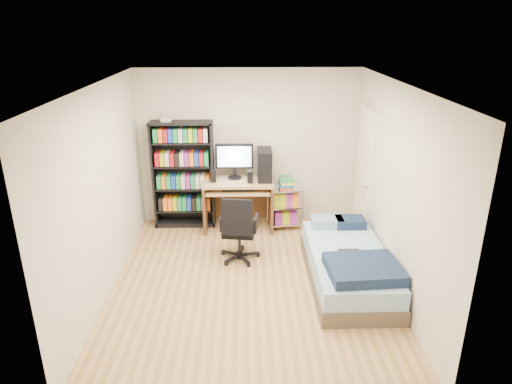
{
  "coord_description": "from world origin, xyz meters",
  "views": [
    {
      "loc": [
        -0.06,
        -5.07,
        3.17
      ],
      "look_at": [
        0.08,
        0.4,
        1.1
      ],
      "focal_mm": 32.0,
      "sensor_mm": 36.0,
      "label": 1
    }
  ],
  "objects_px": {
    "media_shelf": "(183,173)",
    "computer_desk": "(245,184)",
    "office_chair": "(239,240)",
    "bed": "(349,265)"
  },
  "relations": [
    {
      "from": "computer_desk",
      "to": "office_chair",
      "type": "distance_m",
      "value": 1.19
    },
    {
      "from": "bed",
      "to": "computer_desk",
      "type": "bearing_deg",
      "value": 127.25
    },
    {
      "from": "office_chair",
      "to": "bed",
      "type": "xyz_separation_m",
      "value": [
        1.4,
        -0.62,
        -0.06
      ]
    },
    {
      "from": "media_shelf",
      "to": "bed",
      "type": "height_order",
      "value": "media_shelf"
    },
    {
      "from": "computer_desk",
      "to": "bed",
      "type": "distance_m",
      "value": 2.22
    },
    {
      "from": "media_shelf",
      "to": "computer_desk",
      "type": "distance_m",
      "value": 1.0
    },
    {
      "from": "media_shelf",
      "to": "office_chair",
      "type": "relative_size",
      "value": 1.85
    },
    {
      "from": "computer_desk",
      "to": "bed",
      "type": "bearing_deg",
      "value": -52.75
    },
    {
      "from": "office_chair",
      "to": "bed",
      "type": "height_order",
      "value": "office_chair"
    },
    {
      "from": "media_shelf",
      "to": "bed",
      "type": "bearing_deg",
      "value": -38.85
    }
  ]
}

